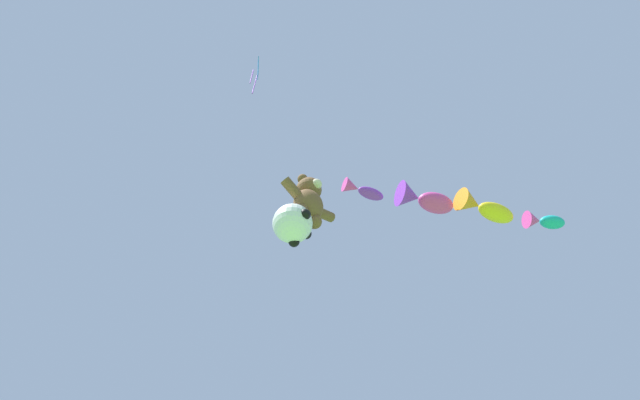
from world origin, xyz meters
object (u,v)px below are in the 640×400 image
(fish_kite_goldfin, at_px, (483,208))
(teddy_bear_kite, at_px, (309,200))
(soccer_ball_kite, at_px, (293,224))
(fish_kite_magenta, at_px, (423,199))
(fish_kite_teal, at_px, (543,221))
(diamond_kite, at_px, (257,72))
(fish_kite_violet, at_px, (361,190))

(fish_kite_goldfin, bearing_deg, teddy_bear_kite, 156.83)
(soccer_ball_kite, bearing_deg, fish_kite_goldfin, -23.95)
(fish_kite_magenta, distance_m, fish_kite_goldfin, 2.48)
(fish_kite_teal, relative_size, diamond_kite, 0.58)
(fish_kite_teal, distance_m, diamond_kite, 12.60)
(fish_kite_violet, relative_size, fish_kite_magenta, 0.70)
(fish_kite_magenta, xyz_separation_m, diamond_kite, (-7.56, 1.05, 1.19))
(teddy_bear_kite, distance_m, soccer_ball_kite, 1.26)
(soccer_ball_kite, xyz_separation_m, fish_kite_magenta, (4.87, -1.69, 4.47))
(fish_kite_teal, height_order, diamond_kite, diamond_kite)
(teddy_bear_kite, height_order, fish_kite_magenta, fish_kite_magenta)
(teddy_bear_kite, relative_size, fish_kite_goldfin, 0.79)
(teddy_bear_kite, bearing_deg, fish_kite_violet, -2.95)
(soccer_ball_kite, height_order, fish_kite_goldfin, fish_kite_goldfin)
(teddy_bear_kite, xyz_separation_m, fish_kite_violet, (2.48, -0.13, 3.13))
(fish_kite_violet, bearing_deg, fish_kite_goldfin, -33.21)
(teddy_bear_kite, bearing_deg, diamond_kite, -172.64)
(teddy_bear_kite, xyz_separation_m, fish_kite_goldfin, (6.61, -2.83, 3.35))
(teddy_bear_kite, xyz_separation_m, fish_kite_magenta, (4.55, -1.44, 3.27))
(fish_kite_violet, relative_size, diamond_kite, 0.58)
(teddy_bear_kite, distance_m, fish_kite_violet, 4.00)
(teddy_bear_kite, height_order, fish_kite_violet, fish_kite_violet)
(fish_kite_goldfin, xyz_separation_m, diamond_kite, (-9.61, 2.44, 1.11))
(teddy_bear_kite, relative_size, soccer_ball_kite, 1.72)
(fish_kite_goldfin, xyz_separation_m, fish_kite_teal, (2.39, -1.28, 0.13))
(soccer_ball_kite, height_order, fish_kite_magenta, fish_kite_magenta)
(teddy_bear_kite, bearing_deg, soccer_ball_kite, 141.79)
(fish_kite_magenta, bearing_deg, teddy_bear_kite, 162.47)
(teddy_bear_kite, relative_size, fish_kite_teal, 1.23)
(fish_kite_violet, height_order, diamond_kite, diamond_kite)
(fish_kite_magenta, height_order, diamond_kite, diamond_kite)
(soccer_ball_kite, bearing_deg, teddy_bear_kite, -38.21)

